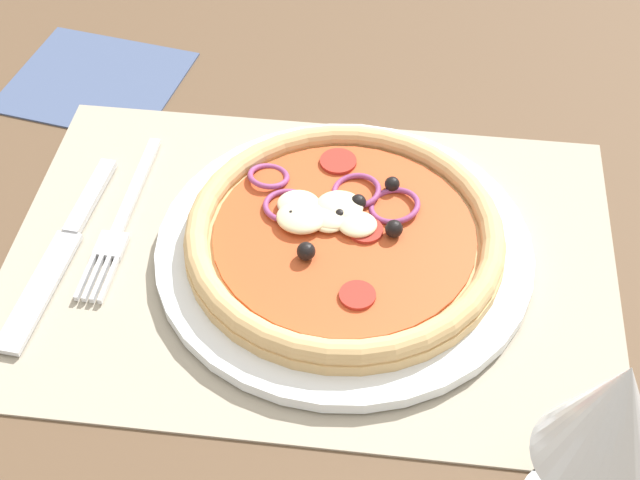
# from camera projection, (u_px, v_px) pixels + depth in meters

# --- Properties ---
(ground_plane) EXTENTS (1.90, 1.40, 0.02)m
(ground_plane) POSITION_uv_depth(u_px,v_px,m) (310.00, 271.00, 0.71)
(ground_plane) COLOR brown
(placemat) EXTENTS (0.46, 0.32, 0.00)m
(placemat) POSITION_uv_depth(u_px,v_px,m) (310.00, 259.00, 0.70)
(placemat) COLOR #A39984
(placemat) RESTS_ON ground_plane
(plate) EXTENTS (0.29, 0.29, 0.01)m
(plate) POSITION_uv_depth(u_px,v_px,m) (344.00, 249.00, 0.69)
(plate) COLOR white
(plate) RESTS_ON placemat
(pizza) EXTENTS (0.24, 0.24, 0.03)m
(pizza) POSITION_uv_depth(u_px,v_px,m) (344.00, 234.00, 0.68)
(pizza) COLOR tan
(pizza) RESTS_ON plate
(fork) EXTENTS (0.02, 0.18, 0.00)m
(fork) POSITION_uv_depth(u_px,v_px,m) (120.00, 223.00, 0.72)
(fork) COLOR silver
(fork) RESTS_ON placemat
(knife) EXTENTS (0.03, 0.20, 0.01)m
(knife) POSITION_uv_depth(u_px,v_px,m) (61.00, 251.00, 0.70)
(knife) COLOR silver
(knife) RESTS_ON placemat
(wine_glass) EXTENTS (0.07, 0.07, 0.15)m
(wine_glass) POSITION_uv_depth(u_px,v_px,m) (609.00, 420.00, 0.48)
(wine_glass) COLOR silver
(wine_glass) RESTS_ON ground_plane
(napkin) EXTENTS (0.17, 0.16, 0.00)m
(napkin) POSITION_uv_depth(u_px,v_px,m) (96.00, 81.00, 0.85)
(napkin) COLOR #425175
(napkin) RESTS_ON ground_plane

